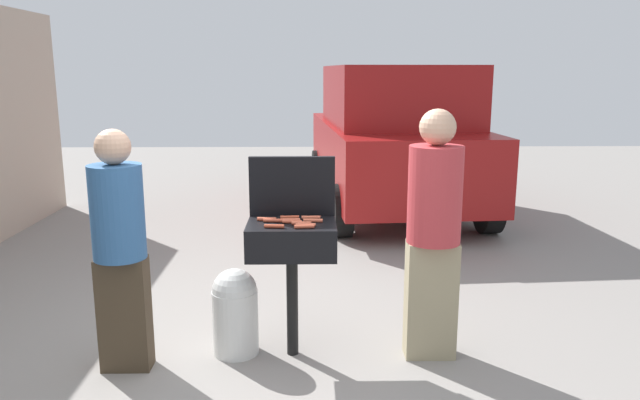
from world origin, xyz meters
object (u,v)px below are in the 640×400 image
(bbq_grill, at_px, (292,244))
(parked_minivan, at_px, (392,137))
(propane_tank, at_px, (235,310))
(person_right, at_px, (434,227))
(hot_dog_2, at_px, (290,217))
(hot_dog_10, at_px, (292,222))
(hot_dog_9, at_px, (267,219))
(hot_dog_6, at_px, (313,220))
(hot_dog_3, at_px, (311,217))
(hot_dog_4, at_px, (304,227))
(hot_dog_8, at_px, (273,220))
(hot_dog_5, at_px, (274,226))
(hot_dog_1, at_px, (290,220))
(person_left, at_px, (120,243))
(hot_dog_7, at_px, (306,225))
(hot_dog_0, at_px, (301,223))

(bbq_grill, height_order, parked_minivan, parked_minivan)
(propane_tank, height_order, person_right, person_right)
(hot_dog_2, distance_m, hot_dog_10, 0.13)
(hot_dog_9, bearing_deg, hot_dog_6, -8.12)
(hot_dog_3, xyz_separation_m, hot_dog_4, (-0.04, -0.25, 0.00))
(hot_dog_6, distance_m, hot_dog_9, 0.32)
(hot_dog_6, relative_size, parked_minivan, 0.03)
(hot_dog_8, distance_m, propane_tank, 0.70)
(hot_dog_5, distance_m, hot_dog_10, 0.16)
(bbq_grill, xyz_separation_m, hot_dog_4, (0.09, -0.15, 0.16))
(hot_dog_1, distance_m, propane_tank, 0.75)
(person_left, bearing_deg, hot_dog_1, 20.77)
(propane_tank, bearing_deg, hot_dog_7, -14.40)
(hot_dog_0, relative_size, hot_dog_5, 1.00)
(hot_dog_1, height_order, hot_dog_8, same)
(propane_tank, distance_m, parked_minivan, 4.94)
(parked_minivan, bearing_deg, hot_dog_0, 71.09)
(hot_dog_5, height_order, hot_dog_10, same)
(bbq_grill, xyz_separation_m, hot_dog_5, (-0.11, -0.13, 0.16))
(hot_dog_3, bearing_deg, hot_dog_0, -111.65)
(bbq_grill, xyz_separation_m, hot_dog_1, (-0.01, 0.03, 0.16))
(hot_dog_2, height_order, hot_dog_4, same)
(propane_tank, bearing_deg, hot_dog_3, 8.43)
(hot_dog_7, height_order, person_left, person_left)
(hot_dog_0, distance_m, hot_dog_5, 0.19)
(hot_dog_5, bearing_deg, propane_tank, 151.77)
(hot_dog_9, bearing_deg, hot_dog_1, -11.53)
(propane_tank, bearing_deg, hot_dog_8, -0.25)
(hot_dog_5, bearing_deg, bbq_grill, 50.93)
(parked_minivan, bearing_deg, person_right, 81.62)
(person_left, bearing_deg, bbq_grill, 19.29)
(hot_dog_1, xyz_separation_m, hot_dog_7, (0.10, -0.13, 0.00))
(hot_dog_0, height_order, person_left, person_left)
(hot_dog_1, bearing_deg, hot_dog_2, 94.93)
(hot_dog_1, relative_size, hot_dog_4, 1.00)
(hot_dog_5, bearing_deg, hot_dog_8, 96.61)
(bbq_grill, distance_m, hot_dog_5, 0.23)
(hot_dog_7, bearing_deg, hot_dog_4, -102.08)
(hot_dog_5, height_order, propane_tank, hot_dog_5)
(hot_dog_7, relative_size, hot_dog_9, 1.00)
(hot_dog_8, bearing_deg, person_right, -3.28)
(hot_dog_0, bearing_deg, hot_dog_1, 131.33)
(hot_dog_4, distance_m, person_left, 1.19)
(parked_minivan, bearing_deg, hot_dog_9, 67.96)
(bbq_grill, height_order, hot_dog_8, hot_dog_8)
(hot_dog_10, bearing_deg, propane_tank, 174.43)
(hot_dog_0, relative_size, hot_dog_8, 1.00)
(hot_dog_4, bearing_deg, hot_dog_5, 176.39)
(hot_dog_4, bearing_deg, hot_dog_9, 141.24)
(person_left, bearing_deg, hot_dog_3, 22.86)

